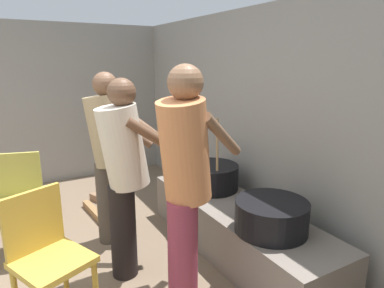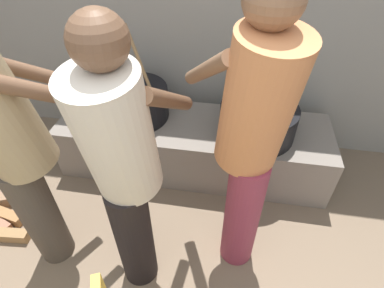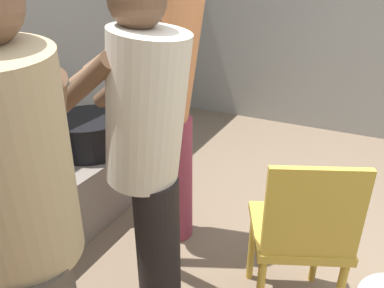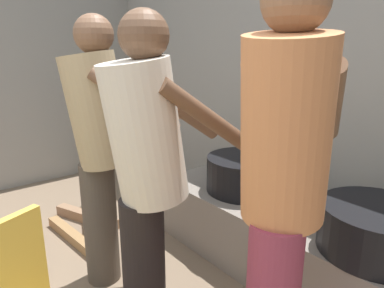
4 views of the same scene
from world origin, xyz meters
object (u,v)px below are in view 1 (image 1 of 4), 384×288
(cook_in_orange_shirt, at_px, (185,177))
(bucket_red_plastic, at_px, (18,207))
(cooking_pot_secondary, at_px, (271,216))
(cook_in_cream_shirt, at_px, (124,168))
(cooking_pot_main, at_px, (211,177))
(chair_yellow, at_px, (47,254))
(cook_in_tan_shirt, at_px, (108,149))
(chair_olive, at_px, (17,200))

(cook_in_orange_shirt, relative_size, bucket_red_plastic, 4.97)
(cooking_pot_secondary, relative_size, cook_in_cream_shirt, 0.35)
(cooking_pot_main, relative_size, chair_yellow, 0.79)
(cooking_pot_main, xyz_separation_m, bucket_red_plastic, (-1.15, -1.68, -0.40))
(cook_in_tan_shirt, xyz_separation_m, bucket_red_plastic, (-0.90, -0.75, -0.74))
(cooking_pot_main, height_order, bucket_red_plastic, cooking_pot_main)
(cooking_pot_main, distance_m, bucket_red_plastic, 2.08)
(cooking_pot_main, relative_size, chair_olive, 0.79)
(chair_yellow, bearing_deg, cook_in_cream_shirt, 112.89)
(cooking_pot_secondary, xyz_separation_m, bucket_red_plastic, (-2.08, -1.61, -0.39))
(cooking_pot_secondary, bearing_deg, cook_in_tan_shirt, -144.09)
(cooking_pot_main, xyz_separation_m, cooking_pot_secondary, (0.93, -0.07, -0.01))
(cooking_pot_main, distance_m, cook_in_cream_shirt, 1.06)
(cook_in_cream_shirt, xyz_separation_m, chair_yellow, (0.25, -0.60, -0.38))
(cook_in_orange_shirt, bearing_deg, cook_in_tan_shirt, -170.66)
(bucket_red_plastic, bearing_deg, chair_yellow, 3.73)
(cook_in_orange_shirt, distance_m, chair_yellow, 0.98)
(cooking_pot_main, bearing_deg, bucket_red_plastic, -124.41)
(chair_olive, distance_m, bucket_red_plastic, 0.78)
(cooking_pot_main, height_order, chair_yellow, cooking_pot_main)
(cook_in_orange_shirt, bearing_deg, cooking_pot_secondary, 83.25)
(cooking_pot_secondary, xyz_separation_m, cook_in_tan_shirt, (-1.18, -0.86, 0.35))
(cook_in_tan_shirt, xyz_separation_m, chair_olive, (-0.20, -0.75, -0.40))
(cook_in_tan_shirt, height_order, cook_in_cream_shirt, cook_in_tan_shirt)
(bucket_red_plastic, bearing_deg, cook_in_cream_shirt, 26.18)
(cooking_pot_secondary, height_order, cook_in_tan_shirt, cook_in_tan_shirt)
(cook_in_orange_shirt, bearing_deg, chair_yellow, -109.37)
(chair_yellow, bearing_deg, bucket_red_plastic, -176.27)
(cooking_pot_secondary, bearing_deg, cooking_pot_main, 175.54)
(cook_in_orange_shirt, height_order, cook_in_tan_shirt, cook_in_orange_shirt)
(bucket_red_plastic, bearing_deg, cooking_pot_secondary, 37.72)
(cooking_pot_main, bearing_deg, cook_in_tan_shirt, -105.28)
(cooking_pot_secondary, distance_m, chair_yellow, 1.54)
(cooking_pot_main, bearing_deg, chair_olive, -105.10)
(cooking_pot_main, height_order, cook_in_orange_shirt, cook_in_orange_shirt)
(cook_in_cream_shirt, xyz_separation_m, bucket_red_plastic, (-1.46, -0.72, -0.73))
(cooking_pot_main, distance_m, cook_in_tan_shirt, 1.02)
(cooking_pot_main, bearing_deg, chair_yellow, -70.40)
(cook_in_tan_shirt, xyz_separation_m, cook_in_cream_shirt, (0.56, -0.04, -0.01))
(cook_in_tan_shirt, relative_size, chair_yellow, 1.78)
(chair_yellow, bearing_deg, chair_olive, -173.66)
(cooking_pot_main, bearing_deg, cook_in_cream_shirt, -72.53)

